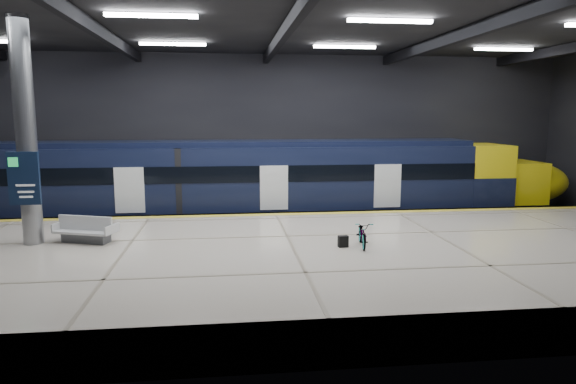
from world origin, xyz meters
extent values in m
plane|color=black|center=(0.00, 0.00, 0.00)|extent=(30.00, 30.00, 0.00)
cube|color=black|center=(0.00, 8.00, 4.00)|extent=(30.00, 0.10, 8.00)
cube|color=black|center=(0.00, -8.00, 4.00)|extent=(30.00, 0.10, 8.00)
cube|color=black|center=(0.00, 0.00, 8.00)|extent=(30.00, 16.00, 0.10)
cube|color=black|center=(-6.00, 0.00, 7.75)|extent=(0.25, 16.00, 0.40)
cube|color=black|center=(0.00, 0.00, 7.75)|extent=(0.25, 16.00, 0.40)
cube|color=black|center=(6.00, 0.00, 7.75)|extent=(0.25, 16.00, 0.40)
cube|color=white|center=(-4.00, -2.00, 7.88)|extent=(2.60, 0.18, 0.10)
cube|color=white|center=(3.00, -2.00, 7.88)|extent=(2.60, 0.18, 0.10)
cube|color=white|center=(-4.00, 4.00, 7.88)|extent=(2.60, 0.18, 0.10)
cube|color=white|center=(3.00, 4.00, 7.88)|extent=(2.60, 0.18, 0.10)
cube|color=white|center=(10.00, 4.00, 7.88)|extent=(2.60, 0.18, 0.10)
cube|color=beige|center=(0.00, -2.50, 0.55)|extent=(30.00, 11.00, 1.10)
cube|color=yellow|center=(0.00, 2.75, 1.11)|extent=(30.00, 0.40, 0.01)
cube|color=gray|center=(0.00, 4.78, 0.08)|extent=(30.00, 0.08, 0.16)
cube|color=gray|center=(0.00, 6.22, 0.08)|extent=(30.00, 0.08, 0.16)
cube|color=black|center=(-2.97, 5.50, 0.55)|extent=(24.00, 2.58, 0.80)
cube|color=black|center=(-2.97, 5.50, 2.33)|extent=(24.00, 2.80, 2.75)
cube|color=black|center=(-2.97, 5.50, 3.82)|extent=(24.00, 2.30, 0.24)
cube|color=black|center=(-2.97, 4.09, 2.60)|extent=(24.00, 0.04, 0.70)
cube|color=white|center=(0.03, 4.08, 2.00)|extent=(1.20, 0.05, 1.90)
cube|color=yellow|center=(10.03, 5.50, 2.33)|extent=(2.00, 2.80, 2.75)
ellipsoid|color=yellow|center=(12.63, 5.50, 1.85)|extent=(3.60, 2.52, 1.90)
cube|color=black|center=(10.33, 5.50, 2.50)|extent=(1.60, 2.38, 0.80)
cube|color=#595B60|center=(-6.41, -1.06, 1.24)|extent=(1.56, 0.95, 0.28)
cube|color=silver|center=(-6.41, -1.06, 1.45)|extent=(2.02, 1.38, 0.07)
cube|color=silver|center=(-6.41, -1.06, 1.71)|extent=(1.78, 0.71, 0.47)
cube|color=silver|center=(-7.28, -0.74, 1.57)|extent=(0.32, 0.76, 0.28)
cube|color=silver|center=(-5.53, -1.38, 1.57)|extent=(0.32, 0.76, 0.28)
imported|color=#99999E|center=(2.12, -2.61, 1.50)|extent=(0.74, 1.58, 0.80)
cube|color=black|center=(1.52, -2.61, 1.28)|extent=(0.32, 0.21, 0.35)
cylinder|color=#9EA0A5|center=(-8.00, -1.00, 4.55)|extent=(0.60, 0.60, 6.90)
cube|color=#0E1C36|center=(-8.00, -1.42, 3.20)|extent=(0.90, 0.12, 1.60)
camera|label=1|loc=(-1.95, -17.50, 5.09)|focal=32.00mm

